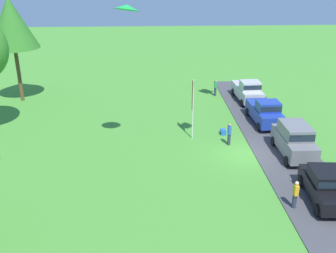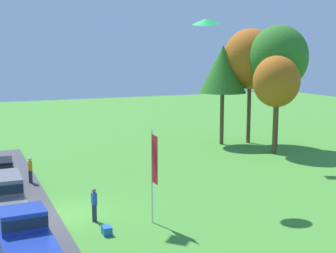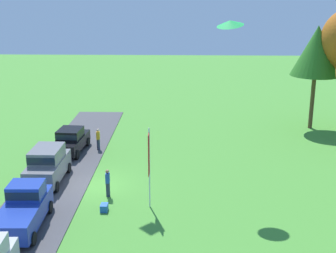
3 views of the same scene
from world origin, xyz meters
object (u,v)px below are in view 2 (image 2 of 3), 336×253
Objects in this scene: tree_lone_near at (279,58)px; flag_banner at (154,165)px; cooler_box at (107,231)px; car_pickup_mid_row at (26,240)px; kite_delta_high_right at (206,21)px; person_watching_sky at (30,170)px; tree_far_left at (223,69)px; car_suv_far_end at (3,195)px; tree_far_right at (276,82)px; tree_center_back at (250,59)px; person_on_lawn at (94,204)px.

tree_lone_near is 21.90m from flag_banner.
tree_lone_near is 24.81m from cooler_box.
kite_delta_high_right is at bearing 117.17° from car_pickup_mid_row.
kite_delta_high_right is at bearing 54.03° from person_watching_sky.
tree_far_left reaches higher than person_watching_sky.
car_pickup_mid_row is (5.82, 0.39, -0.19)m from car_suv_far_end.
tree_lone_near reaches higher than car_pickup_mid_row.
tree_far_left is 5.74× the size of kite_delta_high_right.
tree_far_right is at bearing 21.85° from tree_far_left.
tree_center_back is at bearing 135.15° from flag_banner.
tree_lone_near is (-15.42, 23.18, 6.77)m from car_pickup_mid_row.
person_on_lawn reaches higher than cooler_box.
person_on_lawn is (1.96, 4.13, -0.42)m from car_suv_far_end.
car_suv_far_end is at bearing -57.21° from tree_far_left.
car_pickup_mid_row is 25.97m from tree_far_right.
car_suv_far_end is 23.80m from tree_far_right.
kite_delta_high_right reaches higher than tree_far_right.
tree_far_left is at bearing -98.57° from tree_center_back.
tree_center_back is 17.24m from kite_delta_high_right.
car_suv_far_end is 0.98× the size of flag_banner.
car_suv_far_end is 26.29m from tree_lone_near.
tree_lone_near is at bearing 47.93° from tree_far_left.
kite_delta_high_right is at bearing 117.23° from cooler_box.
kite_delta_high_right reaches higher than tree_far_left.
car_pickup_mid_row is at bearing -58.01° from tree_far_right.
car_pickup_mid_row is at bearing 3.83° from car_suv_far_end.
cooler_box is at bearing -43.28° from tree_far_left.
kite_delta_high_right reaches higher than person_watching_sky.
kite_delta_high_right is at bearing -53.65° from tree_far_right.
flag_banner is (11.19, -15.31, -2.99)m from tree_far_right.
car_pickup_mid_row is 5.38m from person_on_lawn.
person_watching_sky is 1.00× the size of person_on_lawn.
tree_far_right reaches higher than cooler_box.
tree_center_back reaches higher than person_on_lawn.
kite_delta_high_right is (12.74, -11.39, 2.34)m from tree_center_back.
tree_center_back is at bearing 128.00° from person_on_lawn.
person_watching_sky is 14.51m from kite_delta_high_right.
tree_far_right is at bearing -6.66° from tree_center_back.
cooler_box is (16.73, -15.76, -6.63)m from tree_far_left.
flag_banner is at bearing 98.67° from cooler_box.
cooler_box is at bearing -81.33° from flag_banner.
flag_banner is at bearing -39.00° from tree_far_left.
flag_banner is at bearing 62.53° from car_suv_far_end.
flag_banner is (15.95, -15.87, -4.76)m from tree_center_back.
tree_far_right is at bearing 126.15° from flag_banner.
car_pickup_mid_row is 9.03× the size of cooler_box.
car_pickup_mid_row is 0.62× the size of tree_far_right.
kite_delta_high_right reaches higher than flag_banner.
cooler_box is at bearing 11.56° from person_watching_sky.
tree_lone_near reaches higher than person_watching_sky.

